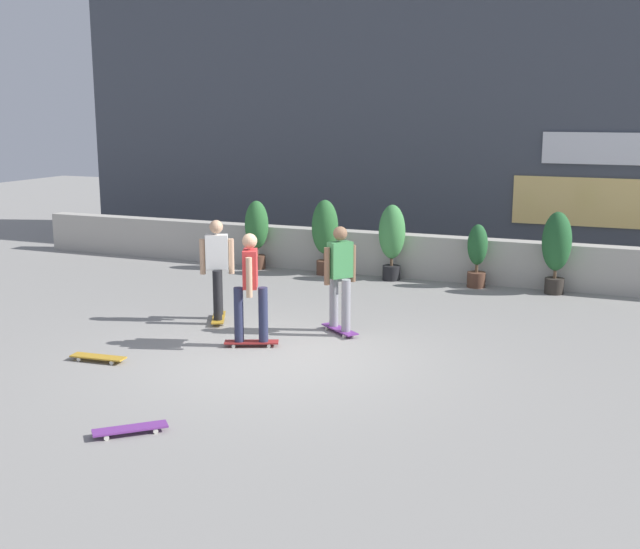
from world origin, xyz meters
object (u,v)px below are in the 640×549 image
Objects in this scene: potted_plant_1 at (325,231)px; potted_plant_3 at (477,253)px; skateboard_aside at (98,357)px; potted_plant_4 at (557,246)px; potted_plant_0 at (257,229)px; skater_by_wall_right at (250,285)px; skater_by_wall_left at (217,266)px; skateboard_near_camera at (130,429)px; skater_foreground at (340,275)px; potted_plant_2 at (392,236)px.

potted_plant_1 is 1.27× the size of potted_plant_3.
skateboard_aside is (-3.91, -6.75, -0.62)m from potted_plant_3.
potted_plant_3 is 1.51m from potted_plant_4.
potted_plant_3 is (4.84, 0.00, -0.19)m from potted_plant_0.
potted_plant_1 is 0.94× the size of skater_by_wall_right.
skateboard_near_camera is at bearing -72.11° from skater_by_wall_left.
skateboard_aside is (-0.49, -2.52, -0.88)m from skater_by_wall_left.
skater_by_wall_left is at bearing -92.52° from potted_plant_1.
potted_plant_1 is at bearing 0.00° from potted_plant_0.
skater_foreground is (3.54, -4.12, 0.07)m from potted_plant_0.
potted_plant_1 is 0.94× the size of skater_by_wall_left.
skater_by_wall_left is at bearing 79.00° from skateboard_aside.
potted_plant_0 is 5.43m from skater_foreground.
potted_plant_4 is at bearing 0.00° from potted_plant_1.
skateboard_aside is (-2.60, -2.62, -0.88)m from skater_foreground.
skateboard_near_camera is at bearing -85.21° from skater_by_wall_right.
potted_plant_4 reaches higher than potted_plant_2.
skater_by_wall_right and skater_by_wall_left have the same top height.
potted_plant_2 is 0.92× the size of skater_by_wall_left.
potted_plant_0 reaches higher than skateboard_aside.
skater_by_wall_right is 2.35× the size of skateboard_near_camera.
skater_by_wall_left reaches higher than skateboard_aside.
potted_plant_1 reaches higher than potted_plant_2.
potted_plant_1 is 3.24m from potted_plant_3.
skateboard_near_camera is at bearing -45.28° from skateboard_aside.
skater_foreground is 1.00× the size of skater_by_wall_left.
skateboard_near_camera is at bearing -81.78° from potted_plant_1.
potted_plant_3 is 0.80× the size of potted_plant_4.
skateboard_aside is (-1.93, 1.95, 0.00)m from skateboard_near_camera.
skater_by_wall_left is 2.08× the size of skateboard_aside.
skater_foreground reaches higher than skateboard_aside.
skater_by_wall_left reaches higher than potted_plant_1.
potted_plant_0 is 5.88m from skater_by_wall_right.
skateboard_near_camera is (-1.97, -8.70, -0.62)m from potted_plant_3.
skater_foreground and skater_by_wall_right have the same top height.
potted_plant_3 reaches higher than skateboard_near_camera.
potted_plant_1 is 1.48m from potted_plant_2.
potted_plant_0 is at bearing -180.00° from potted_plant_3.
skater_by_wall_right is at bearing 41.58° from skateboard_aside.
potted_plant_4 is at bearing 55.88° from skater_foreground.
potted_plant_2 is (1.48, 0.00, -0.02)m from potted_plant_1.
potted_plant_0 is at bearing -180.00° from potted_plant_2.
potted_plant_4 reaches higher than potted_plant_3.
potted_plant_2 is 4.15m from skater_foreground.
skateboard_near_camera is at bearing -98.34° from skater_foreground.
potted_plant_3 is at bearing 180.00° from potted_plant_4.
skater_foreground is at bearing 45.22° from skateboard_aside.
skateboard_near_camera is (1.44, -4.47, -0.88)m from skater_by_wall_left.
skateboard_near_camera is at bearing -111.72° from potted_plant_4.
skateboard_aside is at bearing -101.00° from skater_by_wall_left.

